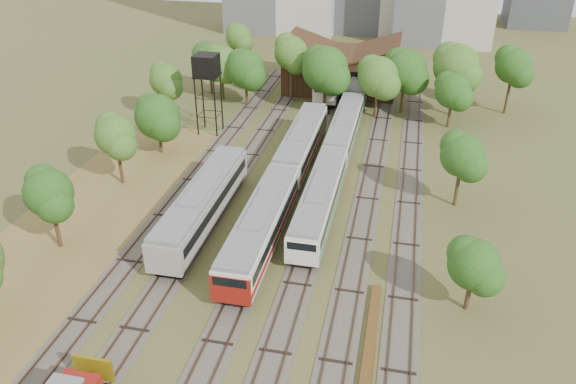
# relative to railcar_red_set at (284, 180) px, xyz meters

# --- Properties ---
(ground) EXTENTS (240.00, 240.00, 0.00)m
(ground) POSITION_rel_railcar_red_set_xyz_m (2.00, -23.52, -1.96)
(ground) COLOR #475123
(ground) RESTS_ON ground
(dry_grass_patch) EXTENTS (14.00, 60.00, 0.04)m
(dry_grass_patch) POSITION_rel_railcar_red_set_xyz_m (-16.00, -15.52, -1.94)
(dry_grass_patch) COLOR brown
(dry_grass_patch) RESTS_ON ground
(tracks) EXTENTS (24.60, 80.00, 0.19)m
(tracks) POSITION_rel_railcar_red_set_xyz_m (1.33, 1.48, -1.92)
(tracks) COLOR #4C473D
(tracks) RESTS_ON ground
(railcar_red_set) EXTENTS (3.00, 34.57, 3.71)m
(railcar_red_set) POSITION_rel_railcar_red_set_xyz_m (0.00, 0.00, 0.00)
(railcar_red_set) COLOR black
(railcar_red_set) RESTS_ON ground
(railcar_green_set) EXTENTS (2.78, 52.08, 3.43)m
(railcar_green_set) POSITION_rel_railcar_red_set_xyz_m (4.00, 14.42, -0.15)
(railcar_green_set) COLOR black
(railcar_green_set) RESTS_ON ground
(railcar_rear) EXTENTS (3.25, 16.08, 4.02)m
(railcar_rear) POSITION_rel_railcar_red_set_xyz_m (0.00, 32.42, 0.17)
(railcar_rear) COLOR black
(railcar_rear) RESTS_ON ground
(old_grey_coach) EXTENTS (3.02, 18.00, 3.73)m
(old_grey_coach) POSITION_rel_railcar_red_set_xyz_m (-6.00, -6.17, 0.08)
(old_grey_coach) COLOR black
(old_grey_coach) RESTS_ON ground
(water_tower) EXTENTS (2.78, 2.78, 9.65)m
(water_tower) POSITION_rel_railcar_red_set_xyz_m (-12.50, 14.22, 6.17)
(water_tower) COLOR black
(water_tower) RESTS_ON ground
(rail_pile_near) EXTENTS (0.69, 10.28, 0.34)m
(rail_pile_near) POSITION_rel_railcar_red_set_xyz_m (10.00, -17.36, -1.79)
(rail_pile_near) COLOR brown
(rail_pile_near) RESTS_ON ground
(maintenance_shed) EXTENTS (16.45, 11.55, 7.58)m
(maintenance_shed) POSITION_rel_railcar_red_set_xyz_m (1.00, 34.46, 0.95)
(maintenance_shed) COLOR #371C14
(maintenance_shed) RESTS_ON ground
(tree_band_left) EXTENTS (7.56, 74.54, 7.53)m
(tree_band_left) POSITION_rel_railcar_red_set_xyz_m (-16.92, 5.52, 3.06)
(tree_band_left) COLOR #382616
(tree_band_left) RESTS_ON ground
(tree_band_far) EXTENTS (43.24, 10.08, 9.35)m
(tree_band_far) POSITION_rel_railcar_red_set_xyz_m (3.78, 25.68, 3.86)
(tree_band_far) COLOR #382616
(tree_band_far) RESTS_ON ground
(tree_band_right) EXTENTS (4.38, 39.37, 7.27)m
(tree_band_right) POSITION_rel_railcar_red_set_xyz_m (16.30, 6.75, 2.71)
(tree_band_right) COLOR #382616
(tree_band_right) RESTS_ON ground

